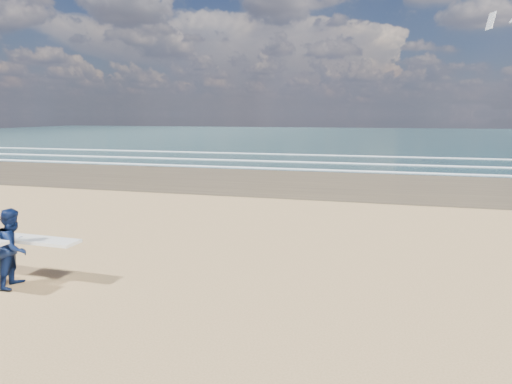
% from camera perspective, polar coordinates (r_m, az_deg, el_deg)
% --- Properties ---
extents(ocean, '(220.00, 100.00, 0.02)m').
position_cam_1_polar(ocean, '(80.46, 24.25, 6.22)').
color(ocean, '#1A383B').
rests_on(ocean, ground).
extents(surfer_far, '(2.22, 1.14, 1.72)m').
position_cam_1_polar(surfer_far, '(11.23, -27.85, -6.08)').
color(surfer_far, '#0B1941').
rests_on(surfer_far, ground).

